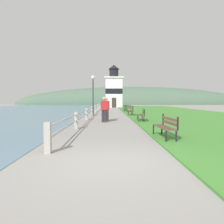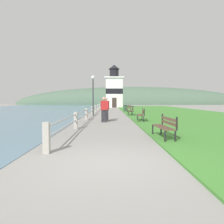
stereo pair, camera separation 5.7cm
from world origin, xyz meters
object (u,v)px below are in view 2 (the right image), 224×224
object	(u,v)px
trash_bin	(125,108)
person_by_railing	(106,108)
lighthouse	(114,90)
person_strolling	(104,109)
park_bench_midway	(141,114)
lamp_post	(93,88)
park_bench_by_lighthouse	(128,108)
park_bench_far	(131,110)
park_bench_near	(165,125)

from	to	relation	value
trash_bin	person_by_railing	bearing A→B (deg)	-99.97
lighthouse	person_strolling	size ratio (longest dim) A/B	5.08
lighthouse	person_strolling	bearing A→B (deg)	-92.43
park_bench_midway	lamp_post	distance (m)	7.70
person_strolling	lighthouse	bearing A→B (deg)	-6.99
park_bench_by_lighthouse	trash_bin	bearing A→B (deg)	-88.06
park_bench_far	trash_bin	xyz separation A→B (m)	(-0.05, 7.94, -0.12)
lighthouse	lamp_post	bearing A→B (deg)	-96.08
park_bench_far	park_bench_by_lighthouse	bearing A→B (deg)	-89.74
lighthouse	person_strolling	world-z (taller)	lighthouse
park_bench_far	person_by_railing	bearing A→B (deg)	68.55
person_strolling	person_by_railing	size ratio (longest dim) A/B	1.01
lamp_post	park_bench_midway	bearing A→B (deg)	-57.76
lighthouse	person_by_railing	xyz separation A→B (m)	(-1.19, -29.84, -2.77)
park_bench_midway	park_bench_by_lighthouse	distance (m)	12.23
park_bench_far	person_by_railing	distance (m)	5.88
park_bench_by_lighthouse	lighthouse	world-z (taller)	lighthouse
lighthouse	person_by_railing	size ratio (longest dim) A/B	5.14
person_by_railing	lamp_post	world-z (taller)	lamp_post
park_bench_near	lighthouse	size ratio (longest dim) A/B	0.20
park_bench_near	park_bench_midway	xyz separation A→B (m)	(0.08, 7.04, 0.00)
person_by_railing	park_bench_near	bearing A→B (deg)	-145.23
park_bench_far	person_by_railing	xyz separation A→B (m)	(-2.39, -5.36, 0.40)
park_bench_far	park_bench_by_lighthouse	distance (m)	6.26
lighthouse	trash_bin	xyz separation A→B (m)	(1.15, -16.53, -3.29)
park_bench_far	park_bench_near	bearing A→B (deg)	92.86
park_bench_near	park_bench_by_lighthouse	distance (m)	19.27
park_bench_near	trash_bin	size ratio (longest dim) A/B	2.15
park_bench_near	lighthouse	bearing A→B (deg)	-91.31
lamp_post	park_bench_by_lighthouse	bearing A→B (deg)	56.06
park_bench_far	trash_bin	distance (m)	7.95
lighthouse	park_bench_by_lighthouse	bearing A→B (deg)	-85.45
park_bench_midway	lamp_post	xyz separation A→B (m)	(-3.94, 6.24, 2.20)
park_bench_far	lamp_post	size ratio (longest dim) A/B	0.46
park_bench_midway	park_bench_far	size ratio (longest dim) A/B	1.08
park_bench_near	person_strolling	distance (m)	6.98
park_bench_far	park_bench_by_lighthouse	size ratio (longest dim) A/B	1.05
park_bench_midway	person_strolling	size ratio (longest dim) A/B	1.12
park_bench_far	trash_bin	world-z (taller)	park_bench_far
park_bench_far	lamp_post	bearing A→B (deg)	-1.54
park_bench_midway	person_by_railing	bearing A→B (deg)	-8.29
park_bench_far	person_strolling	world-z (taller)	person_strolling
park_bench_near	park_bench_midway	size ratio (longest dim) A/B	0.92
park_bench_far	lighthouse	world-z (taller)	lighthouse
trash_bin	park_bench_near	bearing A→B (deg)	-89.67
park_bench_midway	trash_bin	xyz separation A→B (m)	(-0.20, 13.92, -0.12)
park_bench_far	trash_bin	size ratio (longest dim) A/B	2.17
park_bench_by_lighthouse	person_strolling	xyz separation A→B (m)	(-2.77, -12.80, 0.41)
person_strolling	trash_bin	world-z (taller)	person_strolling
park_bench_near	park_bench_by_lighthouse	size ratio (longest dim) A/B	1.04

